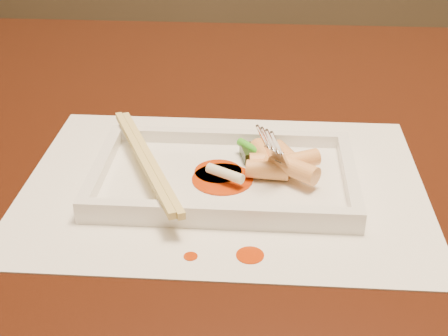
# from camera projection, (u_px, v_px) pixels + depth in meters

# --- Properties ---
(table) EXTENTS (1.40, 0.90, 0.75)m
(table) POSITION_uv_depth(u_px,v_px,m) (297.00, 217.00, 0.76)
(table) COLOR black
(table) RESTS_ON ground
(placemat) EXTENTS (0.40, 0.30, 0.00)m
(placemat) POSITION_uv_depth(u_px,v_px,m) (224.00, 184.00, 0.63)
(placemat) COLOR white
(placemat) RESTS_ON table
(sauce_splatter_a) EXTENTS (0.02, 0.02, 0.00)m
(sauce_splatter_a) POSITION_uv_depth(u_px,v_px,m) (250.00, 255.00, 0.53)
(sauce_splatter_a) COLOR #BC3205
(sauce_splatter_a) RESTS_ON placemat
(sauce_splatter_b) EXTENTS (0.01, 0.01, 0.00)m
(sauce_splatter_b) POSITION_uv_depth(u_px,v_px,m) (191.00, 256.00, 0.53)
(sauce_splatter_b) COLOR #BC3205
(sauce_splatter_b) RESTS_ON placemat
(plate_base) EXTENTS (0.26, 0.16, 0.01)m
(plate_base) POSITION_uv_depth(u_px,v_px,m) (224.00, 180.00, 0.63)
(plate_base) COLOR white
(plate_base) RESTS_ON placemat
(plate_rim_far) EXTENTS (0.26, 0.01, 0.01)m
(plate_rim_far) POSITION_uv_depth(u_px,v_px,m) (229.00, 137.00, 0.68)
(plate_rim_far) COLOR white
(plate_rim_far) RESTS_ON plate_base
(plate_rim_near) EXTENTS (0.26, 0.01, 0.01)m
(plate_rim_near) POSITION_uv_depth(u_px,v_px,m) (218.00, 212.00, 0.56)
(plate_rim_near) COLOR white
(plate_rim_near) RESTS_ON plate_base
(plate_rim_left) EXTENTS (0.01, 0.14, 0.01)m
(plate_rim_left) POSITION_uv_depth(u_px,v_px,m) (101.00, 166.00, 0.63)
(plate_rim_left) COLOR white
(plate_rim_left) RESTS_ON plate_base
(plate_rim_right) EXTENTS (0.01, 0.14, 0.01)m
(plate_rim_right) POSITION_uv_depth(u_px,v_px,m) (350.00, 175.00, 0.61)
(plate_rim_right) COLOR white
(plate_rim_right) RESTS_ON plate_base
(veg_piece) EXTENTS (0.04, 0.04, 0.01)m
(veg_piece) POSITION_uv_depth(u_px,v_px,m) (260.00, 152.00, 0.65)
(veg_piece) COLOR black
(veg_piece) RESTS_ON plate_base
(scallion_white) EXTENTS (0.04, 0.03, 0.01)m
(scallion_white) POSITION_uv_depth(u_px,v_px,m) (225.00, 173.00, 0.61)
(scallion_white) COLOR #EAEACC
(scallion_white) RESTS_ON plate_base
(scallion_green) EXTENTS (0.06, 0.07, 0.01)m
(scallion_green) POSITION_uv_depth(u_px,v_px,m) (267.00, 157.00, 0.63)
(scallion_green) COLOR green
(scallion_green) RESTS_ON plate_base
(chopstick_a) EXTENTS (0.10, 0.20, 0.01)m
(chopstick_a) POSITION_uv_depth(u_px,v_px,m) (142.00, 159.00, 0.62)
(chopstick_a) COLOR #DEC66F
(chopstick_a) RESTS_ON plate_rim_near
(chopstick_b) EXTENTS (0.10, 0.20, 0.01)m
(chopstick_b) POSITION_uv_depth(u_px,v_px,m) (150.00, 159.00, 0.62)
(chopstick_b) COLOR #DEC66F
(chopstick_b) RESTS_ON plate_rim_near
(fork) EXTENTS (0.09, 0.10, 0.14)m
(fork) POSITION_uv_depth(u_px,v_px,m) (298.00, 104.00, 0.60)
(fork) COLOR silver
(fork) RESTS_ON plate_base
(sauce_blob_0) EXTENTS (0.05, 0.05, 0.00)m
(sauce_blob_0) POSITION_uv_depth(u_px,v_px,m) (218.00, 172.00, 0.63)
(sauce_blob_0) COLOR #BC3205
(sauce_blob_0) RESTS_ON plate_base
(sauce_blob_1) EXTENTS (0.06, 0.06, 0.00)m
(sauce_blob_1) POSITION_uv_depth(u_px,v_px,m) (222.00, 179.00, 0.62)
(sauce_blob_1) COLOR #BC3205
(sauce_blob_1) RESTS_ON plate_base
(rice_cake_0) EXTENTS (0.04, 0.05, 0.02)m
(rice_cake_0) POSITION_uv_depth(u_px,v_px,m) (287.00, 157.00, 0.64)
(rice_cake_0) COLOR #FEC776
(rice_cake_0) RESTS_ON plate_base
(rice_cake_1) EXTENTS (0.04, 0.02, 0.02)m
(rice_cake_1) POSITION_uv_depth(u_px,v_px,m) (267.00, 170.00, 0.61)
(rice_cake_1) COLOR #FEC776
(rice_cake_1) RESTS_ON plate_base
(rice_cake_2) EXTENTS (0.05, 0.05, 0.02)m
(rice_cake_2) POSITION_uv_depth(u_px,v_px,m) (294.00, 168.00, 0.61)
(rice_cake_2) COLOR #FEC776
(rice_cake_2) RESTS_ON plate_base
(rice_cake_3) EXTENTS (0.05, 0.02, 0.02)m
(rice_cake_3) POSITION_uv_depth(u_px,v_px,m) (273.00, 161.00, 0.63)
(rice_cake_3) COLOR #FEC776
(rice_cake_3) RESTS_ON plate_base
(rice_cake_4) EXTENTS (0.04, 0.05, 0.02)m
(rice_cake_4) POSITION_uv_depth(u_px,v_px,m) (266.00, 157.00, 0.64)
(rice_cake_4) COLOR #FEC776
(rice_cake_4) RESTS_ON plate_base
(rice_cake_5) EXTENTS (0.05, 0.04, 0.02)m
(rice_cake_5) POSITION_uv_depth(u_px,v_px,m) (298.00, 161.00, 0.62)
(rice_cake_5) COLOR #FEC776
(rice_cake_5) RESTS_ON plate_base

